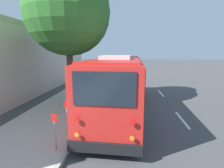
{
  "coord_description": "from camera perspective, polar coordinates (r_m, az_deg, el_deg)",
  "views": [
    {
      "loc": [
        -10.68,
        -0.24,
        3.46
      ],
      "look_at": [
        1.22,
        0.83,
        1.3
      ],
      "focal_mm": 28.0,
      "sensor_mm": 36.0,
      "label": 1
    }
  ],
  "objects": [
    {
      "name": "parked_sedan_maroon",
      "position": [
        30.57,
        3.73,
        4.91
      ],
      "size": [
        4.57,
        1.84,
        1.33
      ],
      "rotation": [
        0.0,
        0.0,
        0.01
      ],
      "color": "maroon",
      "rests_on": "ground"
    },
    {
      "name": "parked_sedan_gray",
      "position": [
        23.21,
        2.69,
        3.17
      ],
      "size": [
        4.18,
        1.85,
        1.3
      ],
      "rotation": [
        0.0,
        0.0,
        0.04
      ],
      "color": "slate",
      "rests_on": "ground"
    },
    {
      "name": "ground_plane",
      "position": [
        11.23,
        3.71,
        -7.72
      ],
      "size": [
        160.0,
        160.0,
        0.0
      ],
      "primitive_type": "plane",
      "color": "#474749"
    },
    {
      "name": "parked_sedan_navy",
      "position": [
        37.2,
        3.88,
        5.8
      ],
      "size": [
        4.17,
        1.7,
        1.26
      ],
      "rotation": [
        0.0,
        0.0,
        0.0
      ],
      "color": "#19234C",
      "rests_on": "ground"
    },
    {
      "name": "parked_sedan_blue",
      "position": [
        43.83,
        4.08,
        6.51
      ],
      "size": [
        4.77,
        2.0,
        1.31
      ],
      "rotation": [
        0.0,
        0.0,
        -0.05
      ],
      "color": "navy",
      "rests_on": "ground"
    },
    {
      "name": "street_tree",
      "position": [
        12.02,
        -14.09,
        23.11
      ],
      "size": [
        5.21,
        5.21,
        9.08
      ],
      "color": "brown",
      "rests_on": "sidewalk_slab"
    },
    {
      "name": "shuttle_bus",
      "position": [
        10.43,
        2.49,
        1.01
      ],
      "size": [
        10.78,
        2.9,
        3.32
      ],
      "rotation": [
        0.0,
        0.0,
        -0.04
      ],
      "color": "red",
      "rests_on": "ground"
    },
    {
      "name": "sidewalk_slab",
      "position": [
        11.87,
        -14.45,
        -6.66
      ],
      "size": [
        80.0,
        3.61,
        0.15
      ],
      "primitive_type": "cube",
      "color": "beige",
      "rests_on": "ground"
    },
    {
      "name": "curb_strip",
      "position": [
        11.39,
        -5.45,
        -7.09
      ],
      "size": [
        80.0,
        0.14,
        0.15
      ],
      "primitive_type": "cube",
      "color": "#AAA69D",
      "rests_on": "ground"
    },
    {
      "name": "lane_stripe_ahead",
      "position": [
        15.62,
        15.67,
        -2.92
      ],
      "size": [
        2.4,
        0.14,
        0.01
      ],
      "primitive_type": "cube",
      "color": "silver",
      "rests_on": "ground"
    },
    {
      "name": "sign_post_near",
      "position": [
        6.45,
        -18.12,
        -14.5
      ],
      "size": [
        0.06,
        0.22,
        1.29
      ],
      "color": "gray",
      "rests_on": "sidewalk_slab"
    },
    {
      "name": "lane_stripe_mid",
      "position": [
        10.03,
        21.9,
        -10.7
      ],
      "size": [
        2.4,
        0.14,
        0.01
      ],
      "primitive_type": "cube",
      "color": "silver",
      "rests_on": "ground"
    },
    {
      "name": "sign_post_far",
      "position": [
        7.46,
        -14.47,
        -10.38
      ],
      "size": [
        0.06,
        0.22,
        1.4
      ],
      "color": "gray",
      "rests_on": "sidewalk_slab"
    },
    {
      "name": "parked_sedan_black",
      "position": [
        50.02,
        4.18,
        6.96
      ],
      "size": [
        4.57,
        1.92,
        1.3
      ],
      "rotation": [
        0.0,
        0.0,
        0.05
      ],
      "color": "black",
      "rests_on": "ground"
    }
  ]
}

